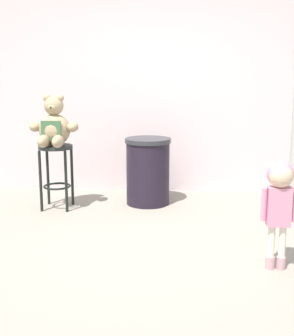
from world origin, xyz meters
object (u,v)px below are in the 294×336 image
at_px(child_walking, 280,192).
at_px(trash_bin, 148,171).
at_px(teddy_bear, 54,127).
at_px(bar_stool_with_teddy, 56,163).

bearing_deg(child_walking, trash_bin, 158.55).
xyz_separation_m(teddy_bear, trash_bin, (1.03, 0.28, -0.54)).
height_order(child_walking, trash_bin, child_walking).
bearing_deg(bar_stool_with_teddy, child_walking, -35.27).
distance_m(bar_stool_with_teddy, trash_bin, 1.07).
relative_size(bar_stool_with_teddy, teddy_bear, 1.29).
height_order(teddy_bear, child_walking, teddy_bear).
xyz_separation_m(bar_stool_with_teddy, teddy_bear, (0.00, -0.03, 0.42)).
distance_m(teddy_bear, child_walking, 2.65).
bearing_deg(bar_stool_with_teddy, trash_bin, 13.90).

